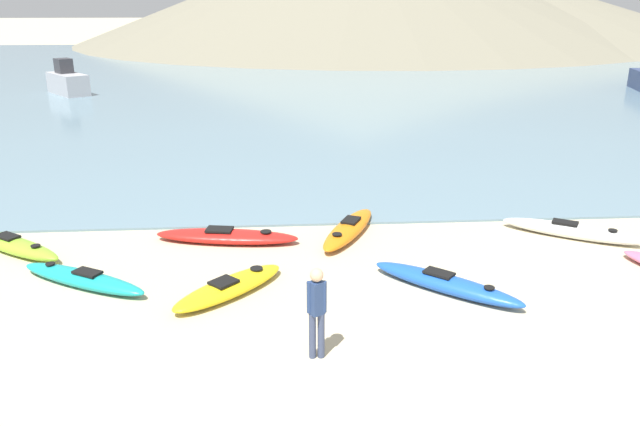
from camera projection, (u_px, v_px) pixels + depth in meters
bay_water at (300, 74)px, 49.69m from camera, size 160.00×70.00×0.06m
far_hill_midleft at (466, 1)px, 90.14m from camera, size 71.97×71.97×10.82m
kayak_on_sand_0 at (571, 231)px, 15.80m from camera, size 3.22×2.36×0.40m
kayak_on_sand_1 at (227, 236)px, 15.48m from camera, size 3.67×1.36×0.36m
kayak_on_sand_2 at (446, 283)px, 12.88m from camera, size 2.94×2.69×0.39m
kayak_on_sand_3 at (13, 245)px, 14.90m from camera, size 3.06×2.46×0.39m
kayak_on_sand_4 at (229, 287)px, 12.77m from camera, size 2.54×2.55×0.34m
kayak_on_sand_5 at (349, 229)px, 15.97m from camera, size 2.01×3.21×0.37m
kayak_on_sand_7 at (83, 279)px, 13.13m from camera, size 3.15×2.14×0.37m
person_near_foreground at (317, 308)px, 10.25m from camera, size 0.33×0.28×1.63m
moored_boat_3 at (67, 82)px, 38.93m from camera, size 3.30×3.76×2.15m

